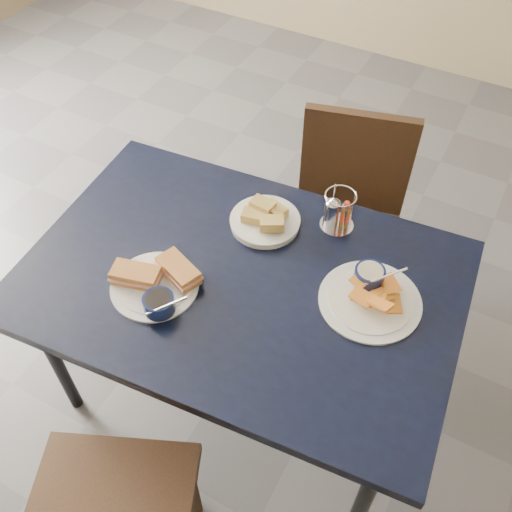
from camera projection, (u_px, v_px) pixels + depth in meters
The scene contains 7 objects.
ground at pixel (249, 343), 2.43m from camera, with size 6.00×6.00×0.00m, color #4C4B50.
dining_table at pixel (241, 289), 1.76m from camera, with size 1.37×0.98×0.75m.
chair_far at pixel (352, 211), 2.24m from camera, with size 0.51×0.50×0.89m.
sandwich_plate at pixel (157, 283), 1.66m from camera, with size 0.30×0.26×0.12m.
plantain_plate at pixel (370, 292), 1.65m from camera, with size 0.30×0.30×0.12m.
bread_basket at pixel (265, 219), 1.84m from camera, with size 0.22×0.22×0.07m.
condiment_caddy at pixel (337, 212), 1.81m from camera, with size 0.11×0.11×0.14m.
Camera 1 is at (0.65, -1.14, 2.08)m, focal length 40.00 mm.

